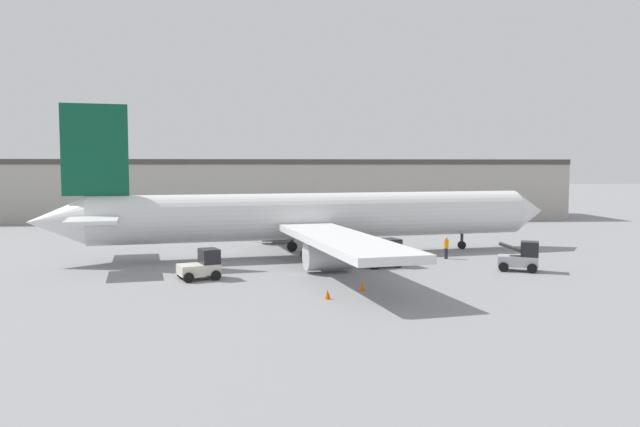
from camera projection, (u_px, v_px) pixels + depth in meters
name	position (u px, v px, depth m)	size (l,w,h in m)	color
ground_plane	(320.00, 255.00, 53.47)	(400.00, 400.00, 0.00)	gray
terminal_building	(240.00, 189.00, 90.92)	(93.02, 14.22, 8.51)	#ADA89E
airplane	(308.00, 217.00, 52.92)	(44.90, 42.88, 12.35)	silver
ground_crew_worker	(446.00, 247.00, 51.04)	(0.39, 0.39, 1.79)	#1E2338
baggage_tug	(384.00, 254.00, 47.10)	(3.25, 2.83, 2.09)	#2D2D33
belt_loader_truck	(521.00, 257.00, 44.98)	(3.11, 2.62, 2.18)	#B2B2B7
pushback_tug	(202.00, 265.00, 41.87)	(3.10, 2.83, 2.02)	beige
safety_cone_near	(362.00, 286.00, 37.99)	(0.36, 0.36, 0.55)	#EF590F
safety_cone_far	(328.00, 294.00, 35.60)	(0.36, 0.36, 0.55)	#EF590F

